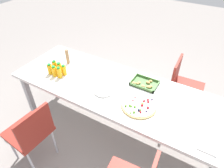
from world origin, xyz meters
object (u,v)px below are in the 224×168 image
at_px(juice_bottle_4, 59,68).
at_px(juice_bottle_5, 64,70).
at_px(juice_bottle_0, 50,69).
at_px(juice_bottle_3, 55,66).
at_px(party_table, 116,92).
at_px(chair_far_right, 183,84).
at_px(fruit_pizza, 139,106).
at_px(plate_stack, 103,91).
at_px(napkin_stack, 208,146).
at_px(juice_bottle_2, 59,73).
at_px(chair_near_left, 31,131).
at_px(cardboard_tube, 67,57).
at_px(juice_bottle_1, 54,71).
at_px(snack_tray, 144,84).

distance_m(juice_bottle_4, juice_bottle_5, 0.08).
xyz_separation_m(juice_bottle_0, juice_bottle_3, (0.01, 0.07, 0.00)).
bearing_deg(party_table, chair_far_right, 51.70).
height_order(chair_far_right, fruit_pizza, chair_far_right).
distance_m(juice_bottle_4, plate_stack, 0.66).
bearing_deg(napkin_stack, juice_bottle_2, 176.50).
distance_m(chair_near_left, fruit_pizza, 1.13).
relative_size(juice_bottle_0, cardboard_tube, 0.70).
bearing_deg(juice_bottle_4, fruit_pizza, -2.64).
bearing_deg(party_table, juice_bottle_5, -171.34).
bearing_deg(cardboard_tube, juice_bottle_1, -82.14).
bearing_deg(chair_far_right, plate_stack, -39.93).
bearing_deg(plate_stack, juice_bottle_3, 176.93).
height_order(juice_bottle_2, fruit_pizza, juice_bottle_2).
bearing_deg(chair_near_left, juice_bottle_1, 22.40).
xyz_separation_m(juice_bottle_2, fruit_pizza, (1.01, 0.03, -0.05)).
bearing_deg(snack_tray, chair_near_left, -127.62).
height_order(chair_near_left, juice_bottle_5, juice_bottle_5).
height_order(party_table, juice_bottle_5, juice_bottle_5).
xyz_separation_m(chair_far_right, juice_bottle_0, (-1.41, -0.92, 0.29)).
xyz_separation_m(party_table, juice_bottle_5, (-0.66, -0.10, 0.12)).
height_order(juice_bottle_0, juice_bottle_5, juice_bottle_0).
xyz_separation_m(party_table, chair_near_left, (-0.54, -0.81, -0.17)).
xyz_separation_m(chair_far_right, juice_bottle_5, (-1.25, -0.85, 0.29)).
distance_m(juice_bottle_0, fruit_pizza, 1.16).
bearing_deg(juice_bottle_3, plate_stack, -3.07).
distance_m(chair_far_right, juice_bottle_1, 1.65).
relative_size(juice_bottle_5, snack_tray, 0.46).
distance_m(juice_bottle_2, napkin_stack, 1.70).
height_order(chair_far_right, juice_bottle_1, juice_bottle_1).
bearing_deg(party_table, juice_bottle_0, -168.34).
bearing_deg(snack_tray, juice_bottle_4, -163.12).
height_order(juice_bottle_5, snack_tray, juice_bottle_5).
distance_m(juice_bottle_0, snack_tray, 1.13).
bearing_deg(chair_far_right, fruit_pizza, -18.32).
height_order(juice_bottle_3, napkin_stack, juice_bottle_3).
distance_m(juice_bottle_3, juice_bottle_4, 0.07).
bearing_deg(chair_far_right, juice_bottle_1, -57.88).
distance_m(snack_tray, napkin_stack, 0.91).
relative_size(chair_far_right, juice_bottle_4, 6.15).
distance_m(party_table, chair_near_left, 0.99).
distance_m(juice_bottle_0, napkin_stack, 1.84).
height_order(juice_bottle_0, juice_bottle_4, juice_bottle_0).
height_order(fruit_pizza, napkin_stack, fruit_pizza).
bearing_deg(juice_bottle_2, party_table, 14.14).
relative_size(juice_bottle_0, fruit_pizza, 0.38).
distance_m(juice_bottle_1, napkin_stack, 1.77).
xyz_separation_m(party_table, juice_bottle_0, (-0.82, -0.17, 0.12)).
relative_size(chair_near_left, napkin_stack, 5.53).
bearing_deg(plate_stack, fruit_pizza, -0.93).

